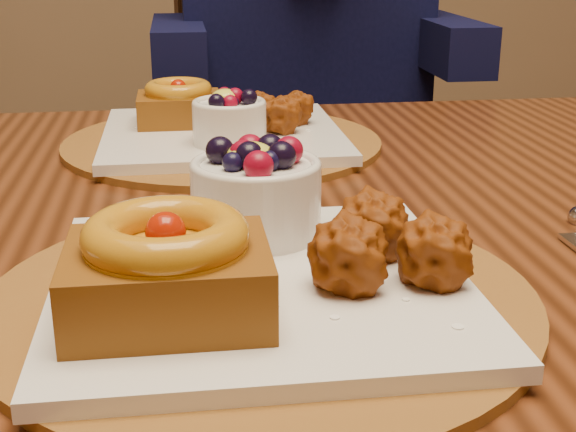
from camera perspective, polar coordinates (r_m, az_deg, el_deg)
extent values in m
cube|color=#321609|center=(0.77, -3.64, -0.51)|extent=(1.60, 0.90, 0.04)
cylinder|color=#603412|center=(0.56, -1.94, -5.84)|extent=(0.38, 0.38, 0.01)
cube|color=white|center=(0.55, -1.95, -4.90)|extent=(0.28, 0.28, 0.01)
cube|color=#552E08|center=(0.49, -8.51, -4.63)|extent=(0.12, 0.10, 0.04)
torus|color=#A9600A|center=(0.48, -8.69, -1.35)|extent=(0.10, 0.10, 0.02)
sphere|color=#991602|center=(0.48, -8.70, -1.13)|extent=(0.02, 0.02, 0.02)
sphere|color=#813709|center=(0.58, 5.98, -0.76)|extent=(0.05, 0.05, 0.05)
sphere|color=#813709|center=(0.52, 4.26, -2.90)|extent=(0.05, 0.05, 0.05)
sphere|color=#813709|center=(0.54, 10.30, -2.55)|extent=(0.05, 0.05, 0.05)
cylinder|color=white|center=(0.62, -2.28, 1.17)|extent=(0.10, 0.10, 0.06)
torus|color=white|center=(0.61, -2.31, 3.66)|extent=(0.10, 0.10, 0.01)
ellipsoid|color=yellow|center=(0.61, -2.70, 4.37)|extent=(0.04, 0.04, 0.02)
cylinder|color=#603412|center=(0.97, -4.67, 5.22)|extent=(0.38, 0.38, 0.01)
cube|color=white|center=(0.97, -4.69, 5.79)|extent=(0.28, 0.28, 0.01)
cube|color=#552E08|center=(1.00, -7.75, 7.55)|extent=(0.10, 0.08, 0.04)
torus|color=#A9600A|center=(1.00, -7.81, 8.94)|extent=(0.08, 0.08, 0.02)
sphere|color=#991602|center=(1.00, -7.82, 9.05)|extent=(0.02, 0.02, 0.02)
sphere|color=#813709|center=(0.95, -0.49, 7.03)|extent=(0.04, 0.04, 0.04)
sphere|color=#813709|center=(0.99, -2.19, 7.53)|extent=(0.04, 0.04, 0.04)
sphere|color=#813709|center=(0.99, 0.55, 7.61)|extent=(0.04, 0.04, 0.04)
cylinder|color=white|center=(0.90, -4.18, 6.57)|extent=(0.08, 0.08, 0.05)
torus|color=white|center=(0.89, -4.22, 8.00)|extent=(0.08, 0.08, 0.01)
ellipsoid|color=yellow|center=(0.89, -4.49, 8.50)|extent=(0.03, 0.03, 0.02)
cube|color=black|center=(1.58, 2.50, -0.46)|extent=(0.55, 0.55, 0.04)
cylinder|color=black|center=(1.46, -1.42, -12.76)|extent=(0.04, 0.04, 0.44)
cylinder|color=black|center=(1.62, 11.64, -9.71)|extent=(0.04, 0.04, 0.44)
cylinder|color=black|center=(1.78, -5.96, -6.57)|extent=(0.04, 0.04, 0.44)
cylinder|color=black|center=(1.91, 5.22, -4.63)|extent=(0.04, 0.04, 0.44)
cube|color=black|center=(1.70, -0.31, 9.14)|extent=(0.44, 0.14, 0.47)
cube|color=black|center=(1.52, 1.08, 13.43)|extent=(0.44, 0.23, 0.63)
cube|color=black|center=(1.39, -7.79, 11.81)|extent=(0.08, 0.31, 0.08)
cube|color=black|center=(1.46, 10.98, 12.02)|extent=(0.08, 0.31, 0.08)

